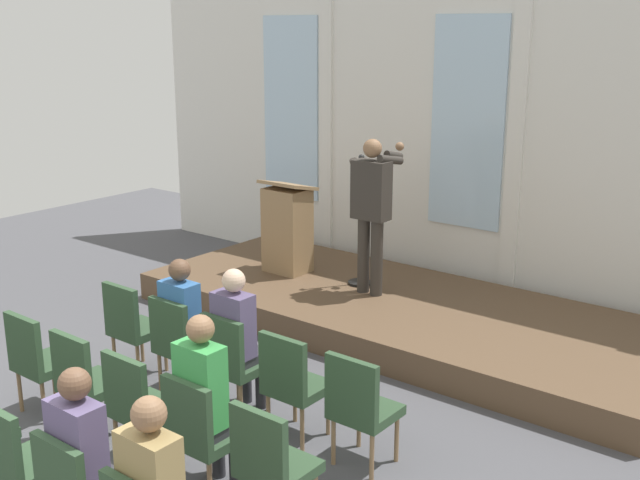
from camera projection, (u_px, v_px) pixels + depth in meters
name	position (u px, v px, depth m)	size (l,w,h in m)	color
rear_partition	(471.00, 144.00, 9.49)	(10.40, 0.14, 3.78)	silver
stage_platform	(399.00, 313.00, 8.85)	(6.08, 2.37, 0.33)	brown
speaker	(372.00, 205.00, 8.75)	(0.52, 0.69, 1.78)	#332D28
mic_stand	(360.00, 257.00, 9.24)	(0.28, 0.28, 1.55)	black
lectern	(287.00, 228.00, 9.68)	(0.60, 0.48, 1.16)	#93724C
chair_r0_c0	(132.00, 323.00, 7.54)	(0.46, 0.44, 0.94)	olive
chair_r0_c1	(179.00, 340.00, 7.14)	(0.46, 0.44, 0.94)	olive
audience_r0_c1	(185.00, 318.00, 7.15)	(0.36, 0.39, 1.29)	#2D2D33
chair_r0_c2	(232.00, 359.00, 6.74)	(0.46, 0.44, 0.94)	olive
audience_r0_c2	(238.00, 334.00, 6.75)	(0.36, 0.39, 1.33)	#2D2D33
chair_r0_c3	(292.00, 380.00, 6.34)	(0.46, 0.44, 0.94)	olive
chair_r0_c4	(360.00, 404.00, 5.94)	(0.46, 0.44, 0.94)	olive
chair_r1_c0	(37.00, 357.00, 6.77)	(0.46, 0.44, 0.94)	olive
chair_r1_c1	(85.00, 378.00, 6.37)	(0.46, 0.44, 0.94)	olive
chair_r1_c2	(138.00, 402.00, 5.97)	(0.46, 0.44, 0.94)	olive
chair_r1_c3	(200.00, 429.00, 5.57)	(0.46, 0.44, 0.94)	olive
audience_r1_c3	(206.00, 396.00, 5.57)	(0.36, 0.39, 1.38)	#2D2D33
chair_r1_c4	(271.00, 461.00, 5.17)	(0.46, 0.44, 0.94)	olive
chair_r2_c2	(17.00, 458.00, 5.20)	(0.46, 0.44, 0.94)	olive
audience_r2_c3	(86.00, 457.00, 4.80)	(0.36, 0.39, 1.35)	#2D2D33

